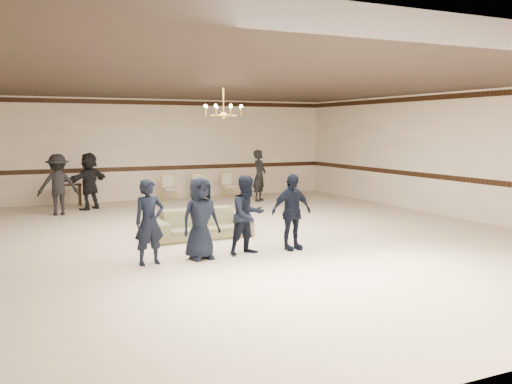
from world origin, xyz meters
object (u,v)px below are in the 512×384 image
at_px(boy_a, 149,222).
at_px(boy_d, 292,212).
at_px(boy_b, 200,218).
at_px(boy_c, 248,215).
at_px(settee, 202,224).
at_px(adult_right, 260,176).
at_px(banquet_chair_mid, 199,187).
at_px(adult_left, 58,185).
at_px(banquet_chair_left, 169,188).
at_px(banquet_chair_right, 229,186).
at_px(console_table, 67,195).
at_px(chandelier, 223,101).
at_px(adult_mid, 89,181).

height_order(boy_a, boy_d, same).
distance_m(boy_b, boy_c, 0.90).
height_order(settee, adult_right, adult_right).
bearing_deg(boy_b, adult_right, 48.43).
bearing_deg(banquet_chair_mid, adult_left, -166.97).
distance_m(banquet_chair_left, banquet_chair_right, 2.00).
xyz_separation_m(adult_right, banquet_chair_mid, (-1.60, 1.08, -0.39)).
xyz_separation_m(settee, adult_right, (3.65, 4.84, 0.50)).
bearing_deg(boy_c, banquet_chair_right, 57.55).
xyz_separation_m(boy_b, boy_c, (0.90, 0.00, 0.00)).
xyz_separation_m(boy_a, boy_d, (2.70, 0.00, 0.00)).
bearing_deg(boy_c, console_table, 93.14).
height_order(chandelier, boy_c, chandelier).
xyz_separation_m(adult_left, banquet_chair_mid, (4.40, 1.38, -0.39)).
bearing_deg(boy_a, boy_d, -8.45).
bearing_deg(settee, boy_c, -83.68).
bearing_deg(console_table, settee, -74.25).
xyz_separation_m(adult_mid, banquet_chair_left, (2.50, 0.68, -0.39)).
relative_size(boy_a, boy_c, 1.00).
height_order(banquet_chair_left, banquet_chair_mid, same).
distance_m(boy_b, boy_d, 1.80).
distance_m(chandelier, banquet_chair_left, 5.78).
height_order(boy_d, banquet_chair_right, boy_d).
xyz_separation_m(boy_d, banquet_chair_right, (1.89, 7.69, -0.30)).
xyz_separation_m(adult_mid, banquet_chair_right, (4.50, 0.68, -0.39)).
relative_size(boy_b, banquet_chair_mid, 1.73).
bearing_deg(banquet_chair_mid, adult_right, -38.44).
bearing_deg(banquet_chair_left, boy_b, -107.09).
xyz_separation_m(banquet_chair_left, console_table, (-3.00, 0.20, -0.08)).
height_order(boy_d, adult_right, adult_right).
relative_size(settee, adult_left, 1.29).
height_order(adult_left, console_table, adult_left).
relative_size(settee, console_table, 2.63).
relative_size(boy_b, banquet_chair_left, 1.73).
xyz_separation_m(chandelier, boy_b, (-1.43, -2.47, -2.16)).
bearing_deg(banquet_chair_right, adult_left, -169.43).
distance_m(boy_b, console_table, 8.01).
relative_size(chandelier, adult_mid, 0.59).
height_order(chandelier, adult_left, chandelier).
relative_size(boy_d, banquet_chair_left, 1.73).
height_order(chandelier, console_table, chandelier).
bearing_deg(adult_right, console_table, 123.28).
relative_size(boy_a, adult_mid, 0.89).
bearing_deg(boy_d, banquet_chair_mid, 79.35).
bearing_deg(adult_mid, chandelier, 79.90).
height_order(settee, banquet_chair_mid, banquet_chair_mid).
relative_size(adult_mid, banquet_chair_right, 1.93).
bearing_deg(boy_a, adult_mid, 80.81).
xyz_separation_m(boy_b, banquet_chair_right, (3.69, 7.69, -0.30)).
bearing_deg(console_table, boy_c, -76.31).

